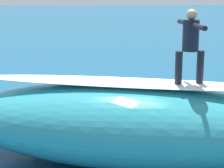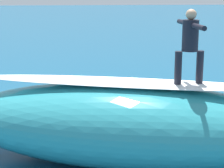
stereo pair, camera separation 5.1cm
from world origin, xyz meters
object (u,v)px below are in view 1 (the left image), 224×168
Objects in this scene: surfboard_riding at (189,86)px; surfer_riding at (191,41)px; surfer_paddling at (57,103)px; surfboard_paddling at (61,109)px.

surfer_riding is at bearing -96.67° from surfboard_riding.
surfer_paddling is at bearing -63.54° from surfboard_riding.
surfer_paddling is (3.02, -4.63, -2.57)m from surfer_riding.
surfboard_riding is 5.71m from surfboard_paddling.
surfboard_paddling is 0.22m from surfer_paddling.
surfboard_paddling is (2.90, -4.57, -2.74)m from surfer_riding.
surfer_riding is at bearing -32.18° from surfer_paddling.
surfer_riding reaches higher than surfboard_paddling.
surfboard_riding reaches higher than surfboard_paddling.
surfboard_riding reaches higher than surfer_paddling.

